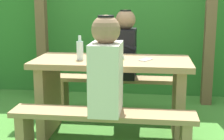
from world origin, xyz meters
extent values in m
plane|color=#448130|center=(0.00, 0.00, 0.00)|extent=(12.00, 12.00, 0.00)
cube|color=#31742A|center=(0.00, 1.82, 0.90)|extent=(6.40, 0.80, 1.80)
cube|color=brown|center=(-1.02, 1.09, 1.06)|extent=(0.12, 0.12, 2.13)
cube|color=brown|center=(1.02, 1.09, 1.06)|extent=(0.12, 0.12, 2.13)
cube|color=#9E7A51|center=(0.00, 0.00, 0.70)|extent=(1.40, 0.64, 0.05)
cube|color=#9E7A51|center=(-0.60, 0.00, 0.34)|extent=(0.08, 0.54, 0.67)
cube|color=#9E7A51|center=(0.60, 0.00, 0.34)|extent=(0.08, 0.54, 0.67)
cube|color=#9E7A51|center=(0.00, -0.57, 0.41)|extent=(1.40, 0.24, 0.04)
cube|color=#9E7A51|center=(-0.62, -0.57, 0.19)|extent=(0.07, 0.22, 0.39)
cube|color=#9E7A51|center=(0.00, 0.57, 0.41)|extent=(1.40, 0.24, 0.04)
cube|color=#9E7A51|center=(-0.62, 0.57, 0.19)|extent=(0.07, 0.22, 0.39)
cube|color=#9E7A51|center=(0.62, 0.57, 0.19)|extent=(0.07, 0.22, 0.39)
cube|color=silver|center=(0.03, -0.57, 0.69)|extent=(0.22, 0.34, 0.52)
sphere|color=#936B4C|center=(0.03, -0.57, 1.04)|extent=(0.21, 0.21, 0.21)
cylinder|color=black|center=(0.03, -0.57, 1.13)|extent=(0.12, 0.12, 0.02)
cylinder|color=silver|center=(0.03, -0.43, 0.79)|extent=(0.25, 0.07, 0.15)
cube|color=black|center=(0.07, 0.57, 0.69)|extent=(0.22, 0.34, 0.52)
sphere|color=#936B4C|center=(0.07, 0.57, 1.04)|extent=(0.21, 0.21, 0.21)
cylinder|color=black|center=(0.07, 0.57, 1.13)|extent=(0.12, 0.12, 0.02)
cylinder|color=black|center=(0.07, 0.43, 0.79)|extent=(0.25, 0.07, 0.15)
cylinder|color=silver|center=(0.07, 0.03, 0.77)|extent=(0.06, 0.06, 0.09)
cylinder|color=silver|center=(-0.28, -0.06, 0.81)|extent=(0.06, 0.06, 0.16)
cylinder|color=silver|center=(-0.28, -0.06, 0.91)|extent=(0.03, 0.03, 0.05)
cylinder|color=silver|center=(-0.11, -0.01, 0.80)|extent=(0.06, 0.06, 0.16)
cylinder|color=silver|center=(-0.11, -0.01, 0.92)|extent=(0.03, 0.03, 0.08)
cube|color=silver|center=(0.30, -0.02, 0.73)|extent=(0.13, 0.16, 0.01)
camera|label=1|loc=(0.37, -2.94, 1.26)|focal=53.85mm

